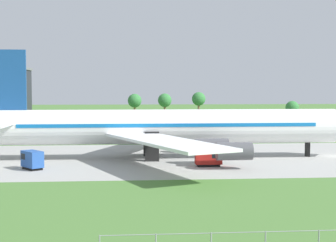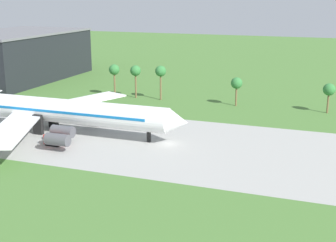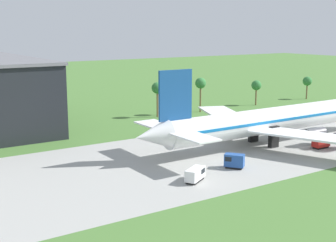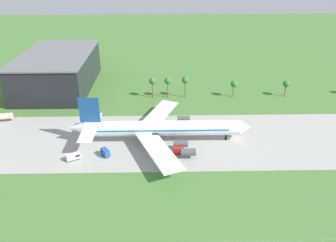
# 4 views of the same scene
# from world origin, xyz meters

# --- Properties ---
(ground_plane) EXTENTS (600.00, 600.00, 0.00)m
(ground_plane) POSITION_xyz_m (0.00, 0.00, 0.00)
(ground_plane) COLOR #477233
(taxiway_strip) EXTENTS (320.00, 44.00, 0.02)m
(taxiway_strip) POSITION_xyz_m (0.00, 0.00, 0.01)
(taxiway_strip) COLOR #9E9E99
(taxiway_strip) RESTS_ON ground_plane
(jet_airliner) EXTENTS (73.24, 59.48, 19.09)m
(jet_airliner) POSITION_xyz_m (-31.92, -0.45, 5.60)
(jet_airliner) COLOR white
(jet_airliner) RESTS_ON ground_plane
(fuel_truck) EXTENTS (4.24, 2.08, 2.66)m
(fuel_truck) POSITION_xyz_m (-24.82, -10.39, 1.42)
(fuel_truck) COLOR black
(fuel_truck) RESTS_ON ground_plane
(catering_van) EXTENTS (3.90, 4.25, 2.88)m
(catering_van) POSITION_xyz_m (-52.47, -11.29, 1.54)
(catering_van) COLOR black
(catering_van) RESTS_ON ground_plane
(palm_tree_row) EXTENTS (113.21, 3.60, 11.44)m
(palm_tree_row) POSITION_xyz_m (5.28, 43.64, 8.39)
(palm_tree_row) COLOR brown
(palm_tree_row) RESTS_ON ground_plane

